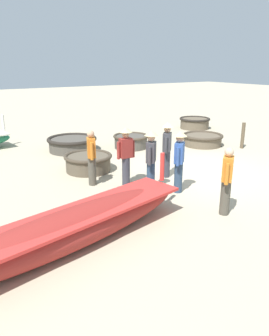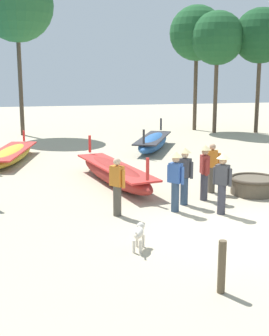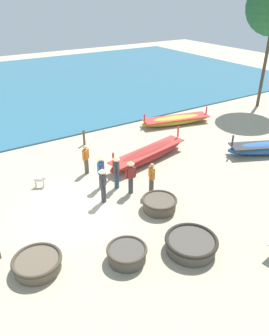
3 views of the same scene
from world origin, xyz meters
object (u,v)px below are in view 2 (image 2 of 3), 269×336
mooring_post_inland (222,267)px  tree_center (261,36)px  coracle_front_left (254,185)px  long_boat_ochre_hull (153,142)px  dog (139,233)px  tree_right_mid (197,33)px  fisherman_with_hat (212,167)px  fisherman_by_coracle (185,172)px  fisherman_standing_right (222,180)px  fisherman_hauling (205,169)px  tree_rightmost (17,5)px  long_boat_white_hull (115,173)px  fisherman_standing_left (176,178)px  fisherman_crouching (117,185)px  long_boat_red_hull (11,155)px  tree_leftmost (217,38)px

mooring_post_inland → tree_center: (10.40, 19.26, 5.27)m
coracle_front_left → long_boat_ochre_hull: long_boat_ochre_hull is taller
dog → tree_right_mid: tree_right_mid is taller
fisherman_with_hat → tree_right_mid: size_ratio=0.20×
fisherman_by_coracle → fisherman_standing_right: bearing=-57.0°
long_boat_ochre_hull → fisherman_hauling: size_ratio=3.09×
tree_rightmost → tree_right_mid: bearing=0.5°
long_boat_white_hull → fisherman_standing_left: (1.06, -3.45, 0.57)m
tree_right_mid → long_boat_white_hull: bearing=-120.0°
fisherman_crouching → fisherman_with_hat: same height
long_boat_red_hull → fisherman_by_coracle: size_ratio=3.19×
fisherman_by_coracle → fisherman_hauling: bearing=24.3°
dog → tree_right_mid: (8.10, 19.06, 5.62)m
fisherman_by_coracle → tree_right_mid: 17.83m
fisherman_crouching → tree_right_mid: size_ratio=0.20×
tree_rightmost → fisherman_standing_left: bearing=-75.5°
fisherman_standing_right → fisherman_hauling: 1.40m
fisherman_with_hat → long_boat_ochre_hull: bearing=88.2°
coracle_front_left → tree_leftmost: size_ratio=0.21×
fisherman_crouching → tree_rightmost: bearing=99.1°
tree_right_mid → tree_center: tree_right_mid is taller
fisherman_hauling → tree_leftmost: tree_leftmost is taller
long_boat_white_hull → mooring_post_inland: (0.42, -8.20, 0.09)m
fisherman_by_coracle → long_boat_red_hull: bearing=123.4°
long_boat_red_hull → dog: bearing=-74.2°
long_boat_red_hull → tree_rightmost: (0.40, 8.18, 7.06)m
fisherman_with_hat → tree_center: 15.90m
fisherman_crouching → fisherman_with_hat: 3.76m
coracle_front_left → tree_center: bearing=62.9°
long_boat_white_hull → fisherman_by_coracle: (1.52, -2.87, 0.57)m
fisherman_by_coracle → dog: bearing=-123.9°
long_boat_white_hull → tree_leftmost: bearing=54.4°
fisherman_standing_right → dog: fisherman_standing_right is taller
mooring_post_inland → tree_rightmost: 22.61m
long_boat_ochre_hull → tree_center: size_ratio=0.70×
long_boat_ochre_hull → tree_center: (7.76, 4.60, 5.38)m
fisherman_standing_right → tree_center: 17.95m
long_boat_white_hull → fisherman_by_coracle: size_ratio=3.35×
long_boat_red_hull → fisherman_standing_right: 10.57m
long_boat_red_hull → mooring_post_inland: long_boat_red_hull is taller
coracle_front_left → tree_right_mid: 16.74m
dog → mooring_post_inland: 2.47m
fisherman_by_coracle → fisherman_crouching: fisherman_by_coracle is taller
mooring_post_inland → fisherman_hauling: bearing=72.1°
coracle_front_left → fisherman_by_coracle: fisherman_by_coracle is taller
fisherman_standing_right → mooring_post_inland: size_ratio=1.73×
tree_rightmost → coracle_front_left: bearing=-64.7°
long_boat_white_hull → tree_rightmost: 15.13m
fisherman_by_coracle → tree_rightmost: bearing=106.5°
coracle_front_left → tree_center: tree_center is taller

